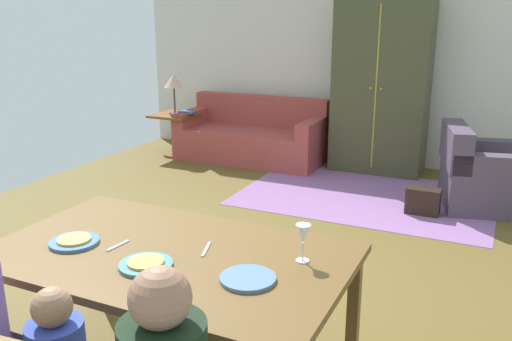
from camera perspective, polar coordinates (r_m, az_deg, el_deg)
name	(u,v)px	position (r m, az deg, el deg)	size (l,w,h in m)	color
ground_plane	(278,253)	(4.50, 2.35, -8.69)	(6.65, 6.23, 0.02)	brown
back_wall	(377,58)	(7.13, 12.61, 11.53)	(6.65, 0.10, 2.70)	silver
dining_table	(168,264)	(2.75, -9.21, -9.71)	(1.77, 1.05, 0.76)	brown
plate_near_man	(74,242)	(2.92, -18.61, -7.15)	(0.25, 0.25, 0.02)	teal
pizza_near_man	(74,239)	(2.92, -18.63, -6.88)	(0.17, 0.17, 0.01)	#E09D4B
plate_near_child	(146,265)	(2.59, -11.54, -9.72)	(0.25, 0.25, 0.02)	teal
pizza_near_child	(146,262)	(2.58, -11.56, -9.42)	(0.17, 0.17, 0.01)	gold
plate_near_woman	(248,279)	(2.42, -0.86, -11.31)	(0.25, 0.25, 0.02)	#54769D
wine_glass	(303,235)	(2.54, 4.99, -6.82)	(0.07, 0.07, 0.19)	silver
fork	(118,246)	(2.83, -14.34, -7.67)	(0.02, 0.15, 0.01)	silver
knife	(206,249)	(2.72, -5.27, -8.26)	(0.01, 0.17, 0.01)	silver
area_rug	(366,196)	(5.93, 11.48, -2.61)	(2.60, 1.80, 0.01)	#8B5E97
couch	(252,137)	(7.20, -0.40, 3.51)	(1.92, 0.86, 0.82)	#9E413C
armchair	(483,176)	(5.89, 22.82, -0.53)	(1.03, 1.03, 0.82)	#4B3F50
armoire	(381,86)	(6.75, 13.07, 8.69)	(1.10, 0.59, 2.10)	#3F4228
side_table	(176,129)	(7.47, -8.46, 4.38)	(0.56, 0.56, 0.58)	brown
table_lamp	(174,82)	(7.37, -8.66, 9.19)	(0.26, 0.26, 0.54)	#4F3C39
book_lower	(184,114)	(7.34, -7.59, 5.93)	(0.22, 0.16, 0.03)	maroon
book_upper	(187,112)	(7.31, -7.23, 6.13)	(0.22, 0.16, 0.03)	#364E78
handbag	(423,201)	(5.51, 17.18, -3.12)	(0.32, 0.16, 0.26)	black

